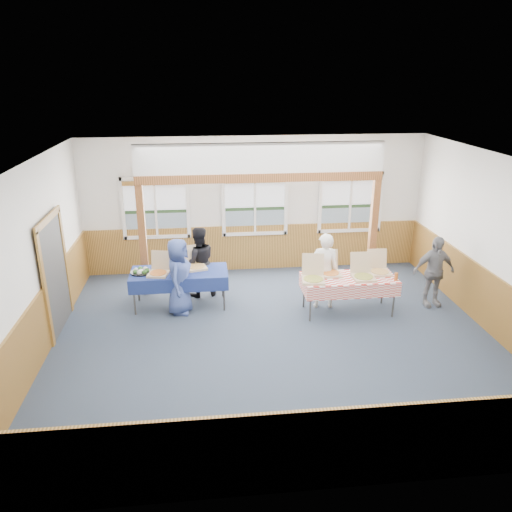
{
  "coord_description": "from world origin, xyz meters",
  "views": [
    {
      "loc": [
        -1.22,
        -7.86,
        4.54
      ],
      "look_at": [
        -0.24,
        1.0,
        1.24
      ],
      "focal_mm": 35.0,
      "sensor_mm": 36.0,
      "label": 1
    }
  ],
  "objects_px": {
    "table_left": "(179,274)",
    "woman_black": "(198,262)",
    "table_right": "(349,280)",
    "woman_white": "(324,271)",
    "person_grey": "(434,271)",
    "man_blue": "(179,276)"
  },
  "relations": [
    {
      "from": "table_left",
      "to": "table_right",
      "type": "height_order",
      "value": "same"
    },
    {
      "from": "table_left",
      "to": "table_right",
      "type": "relative_size",
      "value": 1.08
    },
    {
      "from": "table_left",
      "to": "woman_white",
      "type": "distance_m",
      "value": 2.93
    },
    {
      "from": "table_left",
      "to": "woman_white",
      "type": "relative_size",
      "value": 1.27
    },
    {
      "from": "table_left",
      "to": "table_right",
      "type": "xyz_separation_m",
      "value": [
        3.34,
        -0.67,
        -0.0
      ]
    },
    {
      "from": "man_blue",
      "to": "person_grey",
      "type": "distance_m",
      "value": 5.13
    },
    {
      "from": "table_left",
      "to": "woman_black",
      "type": "relative_size",
      "value": 1.31
    },
    {
      "from": "table_right",
      "to": "person_grey",
      "type": "distance_m",
      "value": 1.8
    },
    {
      "from": "table_right",
      "to": "woman_black",
      "type": "height_order",
      "value": "woman_black"
    },
    {
      "from": "person_grey",
      "to": "man_blue",
      "type": "bearing_deg",
      "value": 174.96
    },
    {
      "from": "woman_white",
      "to": "person_grey",
      "type": "relative_size",
      "value": 1.06
    },
    {
      "from": "table_left",
      "to": "man_blue",
      "type": "height_order",
      "value": "man_blue"
    },
    {
      "from": "man_blue",
      "to": "person_grey",
      "type": "bearing_deg",
      "value": -78.82
    },
    {
      "from": "woman_white",
      "to": "person_grey",
      "type": "xyz_separation_m",
      "value": [
        2.23,
        -0.16,
        -0.05
      ]
    },
    {
      "from": "table_right",
      "to": "person_grey",
      "type": "height_order",
      "value": "person_grey"
    },
    {
      "from": "table_right",
      "to": "man_blue",
      "type": "bearing_deg",
      "value": 172.53
    },
    {
      "from": "table_left",
      "to": "woman_white",
      "type": "xyz_separation_m",
      "value": [
        2.9,
        -0.37,
        0.09
      ]
    },
    {
      "from": "table_left",
      "to": "table_right",
      "type": "bearing_deg",
      "value": -6.88
    },
    {
      "from": "table_left",
      "to": "woman_black",
      "type": "bearing_deg",
      "value": 55.03
    },
    {
      "from": "table_left",
      "to": "woman_black",
      "type": "distance_m",
      "value": 0.62
    },
    {
      "from": "table_right",
      "to": "woman_black",
      "type": "xyz_separation_m",
      "value": [
        -2.94,
        1.15,
        0.06
      ]
    },
    {
      "from": "woman_black",
      "to": "person_grey",
      "type": "xyz_separation_m",
      "value": [
        4.74,
        -1.01,
        -0.02
      ]
    }
  ]
}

